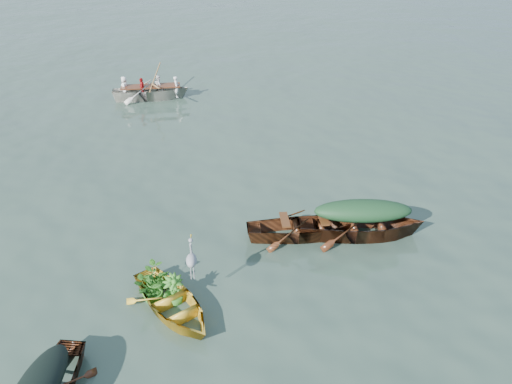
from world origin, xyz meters
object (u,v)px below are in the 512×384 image
(open_wooden_boat, at_px, (303,237))
(rowed_boat, at_px, (152,99))
(yellow_dinghy, at_px, (173,311))
(green_tarp_boat, at_px, (360,236))
(heron, at_px, (192,266))

(open_wooden_boat, bearing_deg, rowed_boat, 23.58)
(yellow_dinghy, bearing_deg, green_tarp_boat, -6.35)
(green_tarp_boat, xyz_separation_m, heron, (-4.06, -2.06, 0.86))
(yellow_dinghy, height_order, open_wooden_boat, open_wooden_boat)
(green_tarp_boat, distance_m, heron, 4.64)
(yellow_dinghy, xyz_separation_m, green_tarp_boat, (4.49, 2.42, 0.00))
(heron, bearing_deg, open_wooden_boat, 4.41)
(green_tarp_boat, bearing_deg, heron, 119.57)
(green_tarp_boat, relative_size, heron, 4.76)
(heron, bearing_deg, rowed_boat, 65.80)
(yellow_dinghy, xyz_separation_m, rowed_boat, (-1.97, 13.27, 0.00))
(open_wooden_boat, bearing_deg, heron, 127.75)
(green_tarp_boat, relative_size, rowed_boat, 0.96)
(open_wooden_boat, height_order, heron, heron)
(yellow_dinghy, distance_m, open_wooden_boat, 3.93)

